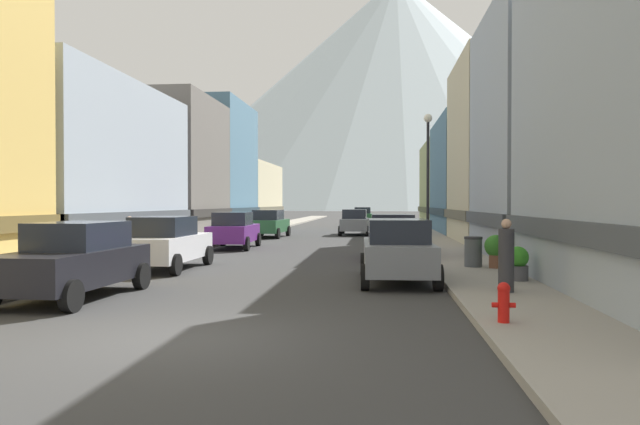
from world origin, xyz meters
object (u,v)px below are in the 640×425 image
Objects in this scene: car_right_0 at (397,250)px; fire_hydrant_near at (504,301)px; car_left_1 at (166,243)px; car_left_0 at (75,260)px; car_left_3 at (269,223)px; potted_plant_1 at (518,263)px; car_left_2 at (234,230)px; car_driving_1 at (355,222)px; car_right_1 at (392,236)px; pedestrian_1 at (130,238)px; potted_plant_0 at (496,249)px; streetlamp_right at (428,162)px; pedestrian_0 at (506,258)px; trash_bin_right at (473,252)px; car_driving_0 at (363,216)px.

fire_hydrant_near is at bearing -75.03° from car_right_0.
car_left_0 is at bearing -89.97° from car_left_1.
car_left_3 is 4.90× the size of potted_plant_1.
car_left_2 is at bearing 131.81° from potted_plant_1.
car_left_0 is 1.01× the size of car_driving_1.
car_left_0 is 13.08m from car_right_1.
car_right_0 reaches higher than fire_hydrant_near.
car_left_0 is at bearing -155.08° from car_right_0.
potted_plant_0 is at bearing -10.90° from pedestrian_1.
car_left_0 and car_driving_1 have the same top height.
streetlamp_right is at bearing 80.03° from car_right_0.
car_left_1 reaches higher than potted_plant_1.
potted_plant_1 is (1.55, 5.79, 0.08)m from fire_hydrant_near.
car_right_0 is 3.23m from potted_plant_1.
car_right_1 is at bearing -82.77° from car_driving_1.
car_right_1 is 4.87× the size of potted_plant_1.
potted_plant_0 is at bearing 81.71° from pedestrian_0.
car_left_2 is 13.95m from car_right_0.
car_left_3 reaches higher than fire_hydrant_near.
fire_hydrant_near is 0.72× the size of trash_bin_right.
car_driving_1 is 4.15× the size of potted_plant_0.
car_right_1 is 5.52m from potted_plant_0.
car_right_1 is 13.39m from fire_hydrant_near.
pedestrian_1 is at bearing 135.89° from fire_hydrant_near.
car_left_1 is 0.99× the size of car_right_1.
car_left_0 is 9.04m from pedestrian_1.
car_driving_1 is 20.84m from pedestrian_1.
potted_plant_1 is (10.80, 3.16, -0.29)m from car_left_0.
car_left_1 is 1.01× the size of car_driving_1.
car_right_1 is at bearing -61.36° from car_left_3.
car_left_1 is at bearing 153.83° from pedestrian_0.
car_driving_1 is 22.51m from potted_plant_0.
car_driving_0 is 42.62m from potted_plant_0.
car_left_1 is (-0.00, 5.94, 0.00)m from car_left_0.
car_left_1 is 4.51× the size of trash_bin_right.
car_left_1 is 6.28× the size of fire_hydrant_near.
car_driving_1 is at bearing 32.43° from car_left_3.
car_left_1 is 18.63m from car_left_3.
car_left_2 is 10.08m from streetlamp_right.
potted_plant_1 is (3.20, -7.49, -0.29)m from car_right_1.
car_left_2 is 1.01× the size of car_right_1.
car_left_2 is 1.02× the size of car_driving_0.
car_right_0 reaches higher than potted_plant_1.
trash_bin_right is 0.57× the size of pedestrian_0.
potted_plant_0 is at bearing -76.12° from car_driving_1.
fire_hydrant_near is 0.66× the size of potted_plant_0.
car_left_1 is 9.28m from car_left_2.
streetlamp_right is at bearing 53.44° from car_left_0.
pedestrian_1 is 0.27× the size of streetlamp_right.
car_driving_1 is 6.25× the size of fire_hydrant_near.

